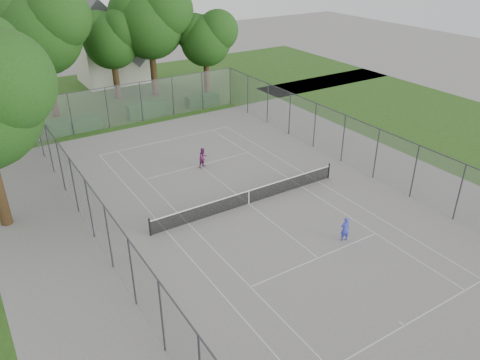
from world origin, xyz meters
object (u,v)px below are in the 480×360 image
house (113,48)px  woman_player (203,158)px  tennis_net (249,197)px  girl_player (345,229)px

house → woman_player: size_ratio=6.30×
tennis_net → house: size_ratio=1.42×
tennis_net → woman_player: bearing=88.9°
girl_player → woman_player: (-2.10, 11.91, 0.02)m
girl_player → woman_player: woman_player is taller
tennis_net → girl_player: 6.32m
house → woman_player: (-2.32, -24.85, -2.93)m
house → woman_player: house is taller
tennis_net → woman_player: woman_player is taller
house → girl_player: house is taller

